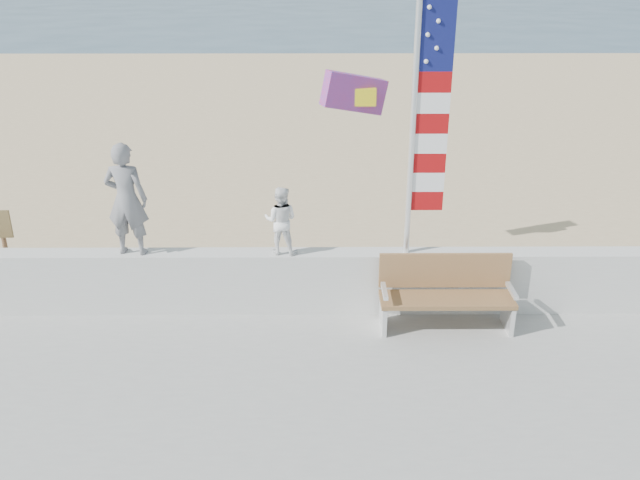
{
  "coord_description": "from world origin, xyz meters",
  "views": [
    {
      "loc": [
        0.15,
        -6.59,
        4.95
      ],
      "look_at": [
        0.2,
        1.8,
        1.35
      ],
      "focal_mm": 38.0,
      "sensor_mm": 36.0,
      "label": 1
    }
  ],
  "objects_px": {
    "adult": "(126,199)",
    "bench": "(446,292)",
    "flag": "(423,116)",
    "child": "(281,220)"
  },
  "relations": [
    {
      "from": "bench",
      "to": "adult",
      "type": "bearing_deg",
      "value": 173.98
    },
    {
      "from": "adult",
      "to": "bench",
      "type": "bearing_deg",
      "value": 179.55
    },
    {
      "from": "adult",
      "to": "flag",
      "type": "relative_size",
      "value": 0.45
    },
    {
      "from": "adult",
      "to": "child",
      "type": "relative_size",
      "value": 1.65
    },
    {
      "from": "child",
      "to": "bench",
      "type": "bearing_deg",
      "value": 178.0
    },
    {
      "from": "child",
      "to": "bench",
      "type": "distance_m",
      "value": 2.44
    },
    {
      "from": "flag",
      "to": "bench",
      "type": "bearing_deg",
      "value": -50.14
    },
    {
      "from": "adult",
      "to": "bench",
      "type": "xyz_separation_m",
      "value": [
        4.31,
        -0.45,
        -1.18
      ]
    },
    {
      "from": "child",
      "to": "bench",
      "type": "relative_size",
      "value": 0.53
    },
    {
      "from": "child",
      "to": "flag",
      "type": "xyz_separation_m",
      "value": [
        1.86,
        -0.0,
        1.44
      ]
    }
  ]
}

